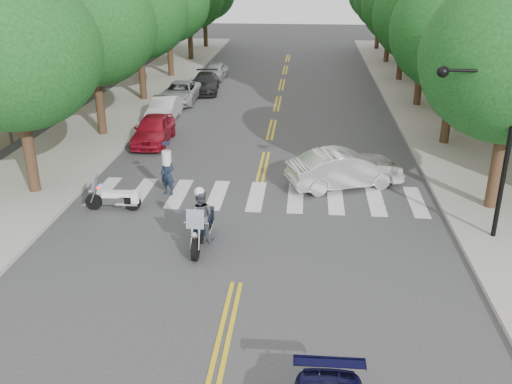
# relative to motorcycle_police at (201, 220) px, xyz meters

# --- Properties ---
(ground) EXTENTS (140.00, 140.00, 0.00)m
(ground) POSITION_rel_motorcycle_police_xyz_m (1.42, -2.25, -0.92)
(ground) COLOR #38383A
(ground) RESTS_ON ground
(sidewalk_left) EXTENTS (5.00, 60.00, 0.15)m
(sidewalk_left) POSITION_rel_motorcycle_police_xyz_m (-8.08, 19.75, -0.84)
(sidewalk_left) COLOR #9E9991
(sidewalk_left) RESTS_ON ground
(sidewalk_right) EXTENTS (5.00, 60.00, 0.15)m
(sidewalk_right) POSITION_rel_motorcycle_police_xyz_m (10.92, 19.75, -0.84)
(sidewalk_right) COLOR #9E9991
(sidewalk_right) RESTS_ON ground
(tree_l_0) EXTENTS (6.40, 6.40, 8.45)m
(tree_l_0) POSITION_rel_motorcycle_police_xyz_m (-7.38, 3.75, 4.64)
(tree_l_0) COLOR #382316
(tree_l_0) RESTS_ON ground
(tree_l_1) EXTENTS (6.40, 6.40, 8.45)m
(tree_l_1) POSITION_rel_motorcycle_police_xyz_m (-7.38, 11.75, 4.64)
(tree_l_1) COLOR #382316
(tree_l_1) RESTS_ON ground
(tree_l_2) EXTENTS (6.40, 6.40, 8.45)m
(tree_l_2) POSITION_rel_motorcycle_police_xyz_m (-7.38, 19.75, 4.64)
(tree_l_2) COLOR #382316
(tree_l_2) RESTS_ON ground
(tree_l_3) EXTENTS (6.40, 6.40, 8.45)m
(tree_l_3) POSITION_rel_motorcycle_police_xyz_m (-7.38, 27.75, 4.64)
(tree_l_3) COLOR #382316
(tree_l_3) RESTS_ON ground
(tree_r_1) EXTENTS (6.40, 6.40, 8.45)m
(tree_r_1) POSITION_rel_motorcycle_police_xyz_m (10.22, 11.75, 4.64)
(tree_r_1) COLOR #382316
(tree_r_1) RESTS_ON ground
(tree_r_2) EXTENTS (6.40, 6.40, 8.45)m
(tree_r_2) POSITION_rel_motorcycle_police_xyz_m (10.22, 19.75, 4.64)
(tree_r_2) COLOR #382316
(tree_r_2) RESTS_ON ground
(tree_r_3) EXTENTS (6.40, 6.40, 8.45)m
(tree_r_3) POSITION_rel_motorcycle_police_xyz_m (10.22, 27.75, 4.64)
(tree_r_3) COLOR #382316
(tree_r_3) RESTS_ON ground
(traffic_signal_pole) EXTENTS (2.82, 0.42, 6.00)m
(traffic_signal_pole) POSITION_rel_motorcycle_police_xyz_m (9.14, 1.25, 2.80)
(traffic_signal_pole) COLOR black
(traffic_signal_pole) RESTS_ON ground
(motorcycle_police) EXTENTS (0.86, 2.54, 2.07)m
(motorcycle_police) POSITION_rel_motorcycle_police_xyz_m (0.00, 0.00, 0.00)
(motorcycle_police) COLOR black
(motorcycle_police) RESTS_ON ground
(motorcycle_parked) EXTENTS (2.08, 0.51, 1.34)m
(motorcycle_parked) POSITION_rel_motorcycle_police_xyz_m (-3.59, 2.50, -0.45)
(motorcycle_parked) COLOR black
(motorcycle_parked) RESTS_ON ground
(officer_standing) EXTENTS (0.75, 0.64, 1.74)m
(officer_standing) POSITION_rel_motorcycle_police_xyz_m (-2.07, 4.14, -0.05)
(officer_standing) COLOR #172033
(officer_standing) RESTS_ON ground
(convertible) EXTENTS (4.95, 3.20, 1.54)m
(convertible) POSITION_rel_motorcycle_police_xyz_m (4.91, 5.62, -0.15)
(convertible) COLOR silver
(convertible) RESTS_ON ground
(parked_car_a) EXTENTS (1.82, 4.24, 1.43)m
(parked_car_a) POSITION_rel_motorcycle_police_xyz_m (-4.36, 10.75, -0.20)
(parked_car_a) COLOR #A51125
(parked_car_a) RESTS_ON ground
(parked_car_b) EXTENTS (1.44, 4.03, 1.32)m
(parked_car_b) POSITION_rel_motorcycle_police_xyz_m (-4.88, 15.15, -0.26)
(parked_car_b) COLOR silver
(parked_car_b) RESTS_ON ground
(parked_car_c) EXTENTS (2.16, 4.66, 1.29)m
(parked_car_c) POSITION_rel_motorcycle_police_xyz_m (-4.88, 19.60, -0.27)
(parked_car_c) COLOR #AEB0B6
(parked_car_c) RESTS_ON ground
(parked_car_d) EXTENTS (2.24, 4.59, 1.29)m
(parked_car_d) POSITION_rel_motorcycle_police_xyz_m (-3.78, 22.72, -0.27)
(parked_car_d) COLOR black
(parked_car_d) RESTS_ON ground
(parked_car_e) EXTENTS (1.71, 3.77, 1.25)m
(parked_car_e) POSITION_rel_motorcycle_police_xyz_m (-3.78, 27.25, -0.29)
(parked_car_e) COLOR #9D9DA2
(parked_car_e) RESTS_ON ground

